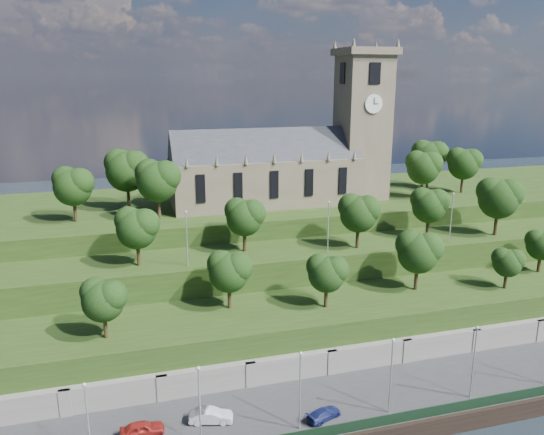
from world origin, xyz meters
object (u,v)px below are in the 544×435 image
object	(u,v)px
car_left	(142,429)
church	(291,159)
car_middle	(211,416)
car_right	(324,414)

from	to	relation	value
car_left	church	bearing A→B (deg)	-37.59
church	car_left	distance (m)	52.96
church	car_left	size ratio (longest dim) A/B	8.87
church	car_middle	size ratio (longest dim) A/B	8.63
church	car_middle	distance (m)	49.45
car_left	car_middle	bearing A→B (deg)	-90.80
church	car_right	xyz separation A→B (m)	(-9.83, -42.65, -19.94)
car_middle	car_left	bearing A→B (deg)	105.77
church	car_right	distance (m)	48.10
car_middle	car_right	world-z (taller)	car_middle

